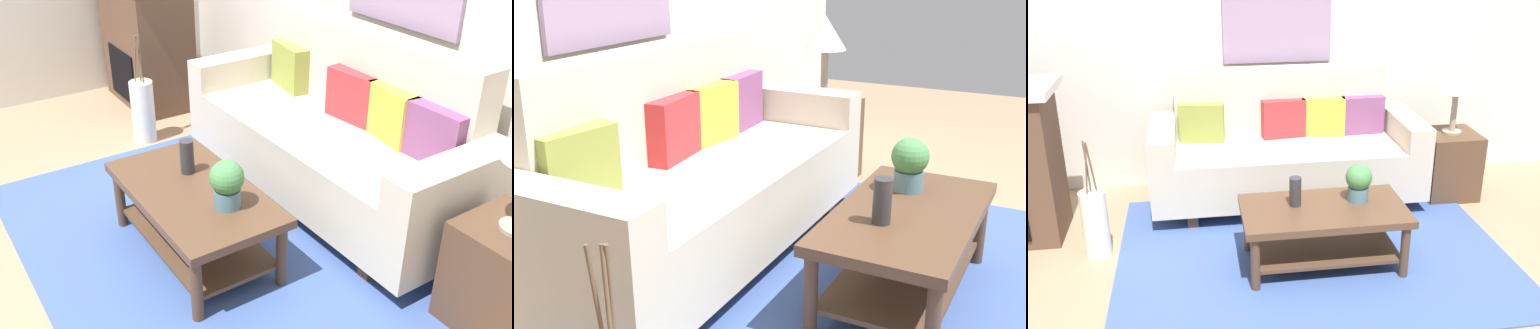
# 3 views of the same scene
# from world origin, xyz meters

# --- Properties ---
(ground_plane) EXTENTS (9.56, 9.56, 0.00)m
(ground_plane) POSITION_xyz_m (0.00, 0.00, 0.00)
(ground_plane) COLOR #9E7F60
(area_rug) EXTENTS (2.72, 2.05, 0.01)m
(area_rug) POSITION_xyz_m (0.00, 0.50, 0.01)
(area_rug) COLOR #3D5693
(area_rug) RESTS_ON ground_plane
(couch) EXTENTS (2.18, 0.84, 1.08)m
(couch) POSITION_xyz_m (-0.04, 1.42, 0.43)
(couch) COLOR beige
(couch) RESTS_ON ground_plane
(throw_pillow_olive) EXTENTS (0.37, 0.17, 0.32)m
(throw_pillow_olive) POSITION_xyz_m (-0.72, 1.54, 0.68)
(throw_pillow_olive) COLOR olive
(throw_pillow_olive) RESTS_ON couch
(throw_pillow_crimson) EXTENTS (0.37, 0.16, 0.32)m
(throw_pillow_crimson) POSITION_xyz_m (-0.04, 1.54, 0.68)
(throw_pillow_crimson) COLOR red
(throw_pillow_crimson) RESTS_ON couch
(throw_pillow_mustard) EXTENTS (0.37, 0.17, 0.32)m
(throw_pillow_mustard) POSITION_xyz_m (0.29, 1.54, 0.68)
(throw_pillow_mustard) COLOR gold
(throw_pillow_mustard) RESTS_ON couch
(throw_pillow_plum) EXTENTS (0.36, 0.14, 0.32)m
(throw_pillow_plum) POSITION_xyz_m (0.63, 1.54, 0.68)
(throw_pillow_plum) COLOR #7A4270
(throw_pillow_plum) RESTS_ON couch
(coffee_table) EXTENTS (1.10, 0.60, 0.43)m
(coffee_table) POSITION_xyz_m (0.04, 0.35, 0.31)
(coffee_table) COLOR #513826
(coffee_table) RESTS_ON ground_plane
(tabletop_vase) EXTENTS (0.08, 0.08, 0.20)m
(tabletop_vase) POSITION_xyz_m (-0.14, 0.41, 0.53)
(tabletop_vase) COLOR #2D2D33
(tabletop_vase) RESTS_ON coffee_table
(potted_plant_tabletop) EXTENTS (0.18, 0.18, 0.26)m
(potted_plant_tabletop) POSITION_xyz_m (0.29, 0.42, 0.57)
(potted_plant_tabletop) COLOR slate
(potted_plant_tabletop) RESTS_ON coffee_table
(side_table) EXTENTS (0.44, 0.44, 0.56)m
(side_table) POSITION_xyz_m (1.35, 1.31, 0.28)
(side_table) COLOR #513826
(side_table) RESTS_ON ground_plane
(fireplace) EXTENTS (1.02, 0.58, 1.16)m
(fireplace) POSITION_xyz_m (-2.23, 1.09, 0.59)
(fireplace) COLOR brown
(fireplace) RESTS_ON ground_plane
(floor_vase) EXTENTS (0.18, 0.18, 0.49)m
(floor_vase) POSITION_xyz_m (-1.50, 0.71, 0.24)
(floor_vase) COLOR white
(floor_vase) RESTS_ON ground_plane
(floor_vase_branch_a) EXTENTS (0.04, 0.04, 0.36)m
(floor_vase_branch_a) POSITION_xyz_m (-1.48, 0.71, 0.67)
(floor_vase_branch_a) COLOR brown
(floor_vase_branch_a) RESTS_ON floor_vase
(floor_vase_branch_b) EXTENTS (0.03, 0.03, 0.36)m
(floor_vase_branch_b) POSITION_xyz_m (-1.51, 0.73, 0.67)
(floor_vase_branch_b) COLOR brown
(floor_vase_branch_b) RESTS_ON floor_vase
(floor_vase_branch_c) EXTENTS (0.04, 0.04, 0.36)m
(floor_vase_branch_c) POSITION_xyz_m (-1.51, 0.69, 0.67)
(floor_vase_branch_c) COLOR brown
(floor_vase_branch_c) RESTS_ON floor_vase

